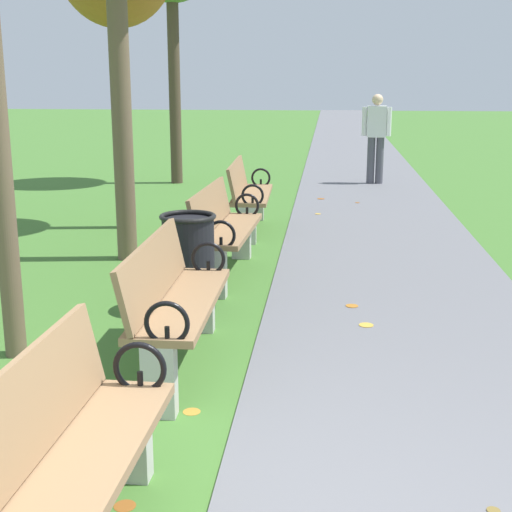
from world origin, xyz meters
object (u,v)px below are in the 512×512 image
Objects in this scene: park_bench_4 at (248,194)px; park_bench_3 at (224,229)px; park_bench_1 at (60,467)px; park_bench_2 at (175,301)px; pedestrian_walking at (376,134)px; trash_bin at (189,262)px.

park_bench_3 is at bearing -90.00° from park_bench_4.
park_bench_1 and park_bench_2 have the same top height.
park_bench_3 is at bearing 90.00° from park_bench_2.
pedestrian_walking reaches higher than park_bench_4.
pedestrian_walking is (1.88, 6.55, 0.44)m from park_bench_3.
park_bench_1 is 0.99× the size of park_bench_3.
park_bench_3 and park_bench_4 have the same top height.
park_bench_3 reaches higher than trash_bin.
park_bench_4 reaches higher than trash_bin.
park_bench_1 is at bearing -90.00° from park_bench_4.
park_bench_1 is 1.00× the size of park_bench_2.
park_bench_1 and park_bench_3 have the same top height.
park_bench_3 is at bearing -105.98° from pedestrian_walking.
park_bench_2 is 2.39m from park_bench_3.
pedestrian_walking is 1.93× the size of trash_bin.
park_bench_1 is at bearing -87.55° from trash_bin.
pedestrian_walking is (1.88, 11.11, 0.44)m from park_bench_1.
park_bench_4 is at bearing 87.45° from trash_bin.
trash_bin is (-0.15, -3.31, -0.06)m from park_bench_4.
park_bench_1 is at bearing -99.58° from pedestrian_walking.
park_bench_2 is (-0.00, 2.17, 0.00)m from park_bench_1.
park_bench_1 is 2.17m from park_bench_2.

